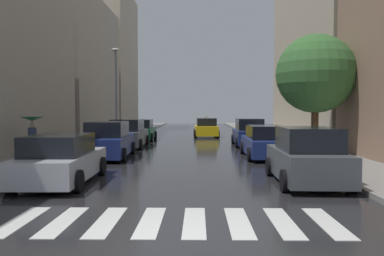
{
  "coord_description": "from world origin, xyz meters",
  "views": [
    {
      "loc": [
        0.52,
        -6.6,
        2.28
      ],
      "look_at": [
        0.11,
        18.83,
        1.12
      ],
      "focal_mm": 35.8,
      "sensor_mm": 36.0,
      "label": 1
    }
  ],
  "objects_px": {
    "parked_car_left_nearest": "(61,160)",
    "street_tree_right": "(315,74)",
    "parked_car_right_nearest": "(307,157)",
    "parked_car_right_third": "(249,133)",
    "parked_car_left_second": "(109,141)",
    "parked_car_left_fourth": "(141,131)",
    "parked_car_left_third": "(128,134)",
    "parked_car_right_second": "(265,143)",
    "taxi_midroad": "(206,128)",
    "lamp_post_left": "(116,87)",
    "pedestrian_foreground": "(32,127)"
  },
  "relations": [
    {
      "from": "parked_car_left_nearest",
      "to": "street_tree_right",
      "type": "height_order",
      "value": "street_tree_right"
    },
    {
      "from": "parked_car_right_nearest",
      "to": "parked_car_right_third",
      "type": "relative_size",
      "value": 0.95
    },
    {
      "from": "parked_car_left_second",
      "to": "parked_car_left_fourth",
      "type": "bearing_deg",
      "value": -2.04
    },
    {
      "from": "parked_car_left_third",
      "to": "parked_car_right_second",
      "type": "relative_size",
      "value": 1.04
    },
    {
      "from": "taxi_midroad",
      "to": "lamp_post_left",
      "type": "bearing_deg",
      "value": 123.47
    },
    {
      "from": "parked_car_left_nearest",
      "to": "pedestrian_foreground",
      "type": "distance_m",
      "value": 6.14
    },
    {
      "from": "taxi_midroad",
      "to": "pedestrian_foreground",
      "type": "height_order",
      "value": "pedestrian_foreground"
    },
    {
      "from": "parked_car_left_second",
      "to": "parked_car_left_nearest",
      "type": "bearing_deg",
      "value": 177.57
    },
    {
      "from": "parked_car_left_second",
      "to": "parked_car_right_nearest",
      "type": "relative_size",
      "value": 1.17
    },
    {
      "from": "pedestrian_foreground",
      "to": "parked_car_right_second",
      "type": "bearing_deg",
      "value": 68.52
    },
    {
      "from": "street_tree_right",
      "to": "lamp_post_left",
      "type": "bearing_deg",
      "value": 143.78
    },
    {
      "from": "lamp_post_left",
      "to": "parked_car_right_third",
      "type": "bearing_deg",
      "value": -20.89
    },
    {
      "from": "taxi_midroad",
      "to": "parked_car_left_fourth",
      "type": "bearing_deg",
      "value": 126.39
    },
    {
      "from": "parked_car_left_fourth",
      "to": "taxi_midroad",
      "type": "height_order",
      "value": "taxi_midroad"
    },
    {
      "from": "parked_car_right_third",
      "to": "parked_car_left_fourth",
      "type": "bearing_deg",
      "value": 60.51
    },
    {
      "from": "taxi_midroad",
      "to": "parked_car_left_third",
      "type": "bearing_deg",
      "value": 149.9
    },
    {
      "from": "parked_car_right_third",
      "to": "taxi_midroad",
      "type": "xyz_separation_m",
      "value": [
        -2.58,
        8.39,
        -0.06
      ]
    },
    {
      "from": "parked_car_left_nearest",
      "to": "street_tree_right",
      "type": "xyz_separation_m",
      "value": [
        10.21,
        7.56,
        3.39
      ]
    },
    {
      "from": "parked_car_left_nearest",
      "to": "lamp_post_left",
      "type": "height_order",
      "value": "lamp_post_left"
    },
    {
      "from": "taxi_midroad",
      "to": "parked_car_right_third",
      "type": "bearing_deg",
      "value": -164.97
    },
    {
      "from": "parked_car_left_third",
      "to": "taxi_midroad",
      "type": "height_order",
      "value": "taxi_midroad"
    },
    {
      "from": "taxi_midroad",
      "to": "street_tree_right",
      "type": "distance_m",
      "value": 14.94
    },
    {
      "from": "parked_car_right_second",
      "to": "taxi_midroad",
      "type": "bearing_deg",
      "value": 10.23
    },
    {
      "from": "parked_car_left_third",
      "to": "parked_car_right_third",
      "type": "relative_size",
      "value": 1.1
    },
    {
      "from": "parked_car_right_second",
      "to": "street_tree_right",
      "type": "relative_size",
      "value": 0.78
    },
    {
      "from": "parked_car_left_fourth",
      "to": "parked_car_right_nearest",
      "type": "distance_m",
      "value": 18.76
    },
    {
      "from": "parked_car_left_third",
      "to": "street_tree_right",
      "type": "bearing_deg",
      "value": -112.46
    },
    {
      "from": "parked_car_right_nearest",
      "to": "pedestrian_foreground",
      "type": "height_order",
      "value": "pedestrian_foreground"
    },
    {
      "from": "parked_car_left_third",
      "to": "parked_car_right_nearest",
      "type": "distance_m",
      "value": 13.98
    },
    {
      "from": "parked_car_right_third",
      "to": "lamp_post_left",
      "type": "bearing_deg",
      "value": 69.44
    },
    {
      "from": "parked_car_right_nearest",
      "to": "street_tree_right",
      "type": "relative_size",
      "value": 0.69
    },
    {
      "from": "street_tree_right",
      "to": "lamp_post_left",
      "type": "height_order",
      "value": "lamp_post_left"
    },
    {
      "from": "parked_car_right_nearest",
      "to": "parked_car_left_nearest",
      "type": "bearing_deg",
      "value": 91.88
    },
    {
      "from": "lamp_post_left",
      "to": "parked_car_right_second",
      "type": "bearing_deg",
      "value": -46.38
    },
    {
      "from": "parked_car_left_fourth",
      "to": "lamp_post_left",
      "type": "bearing_deg",
      "value": 115.13
    },
    {
      "from": "parked_car_right_second",
      "to": "parked_car_left_third",
      "type": "bearing_deg",
      "value": 56.36
    },
    {
      "from": "parked_car_left_fourth",
      "to": "pedestrian_foreground",
      "type": "distance_m",
      "value": 12.36
    },
    {
      "from": "parked_car_left_third",
      "to": "street_tree_right",
      "type": "relative_size",
      "value": 0.81
    },
    {
      "from": "parked_car_right_second",
      "to": "parked_car_right_third",
      "type": "xyz_separation_m",
      "value": [
        0.06,
        6.18,
        0.08
      ]
    },
    {
      "from": "parked_car_left_third",
      "to": "lamp_post_left",
      "type": "distance_m",
      "value": 5.9
    },
    {
      "from": "parked_car_left_nearest",
      "to": "parked_car_left_third",
      "type": "relative_size",
      "value": 0.94
    },
    {
      "from": "parked_car_left_nearest",
      "to": "parked_car_right_second",
      "type": "xyz_separation_m",
      "value": [
        7.52,
        6.59,
        0.01
      ]
    },
    {
      "from": "parked_car_right_nearest",
      "to": "taxi_midroad",
      "type": "relative_size",
      "value": 0.94
    },
    {
      "from": "parked_car_left_third",
      "to": "lamp_post_left",
      "type": "relative_size",
      "value": 0.71
    },
    {
      "from": "parked_car_right_nearest",
      "to": "parked_car_right_second",
      "type": "relative_size",
      "value": 0.89
    },
    {
      "from": "parked_car_right_third",
      "to": "lamp_post_left",
      "type": "height_order",
      "value": "lamp_post_left"
    },
    {
      "from": "parked_car_left_second",
      "to": "parked_car_left_third",
      "type": "height_order",
      "value": "parked_car_left_second"
    },
    {
      "from": "parked_car_left_fourth",
      "to": "street_tree_right",
      "type": "xyz_separation_m",
      "value": [
        10.27,
        -9.58,
        3.36
      ]
    },
    {
      "from": "pedestrian_foreground",
      "to": "street_tree_right",
      "type": "bearing_deg",
      "value": 71.1
    },
    {
      "from": "parked_car_left_second",
      "to": "parked_car_left_fourth",
      "type": "height_order",
      "value": "parked_car_left_second"
    }
  ]
}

